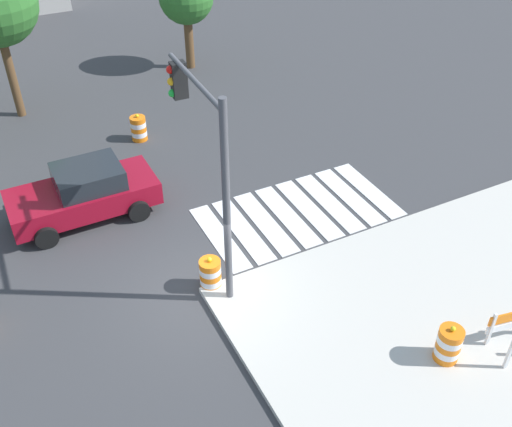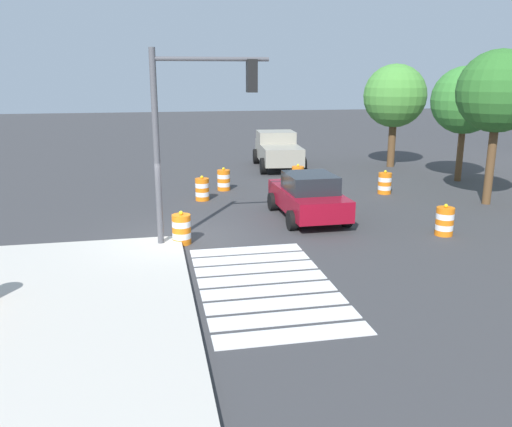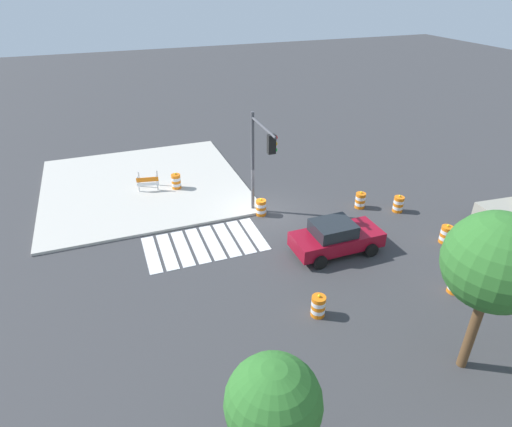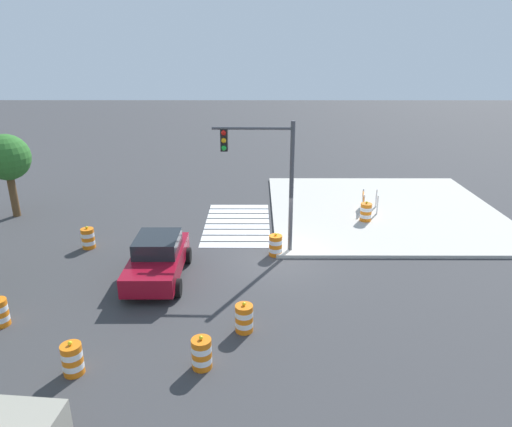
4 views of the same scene
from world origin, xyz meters
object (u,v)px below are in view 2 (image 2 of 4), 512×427
street_tree_streetside_mid (465,101)px  sports_car (308,196)px  traffic_barrel_lane_center (182,229)px  street_tree_corner_lot (395,96)px  traffic_barrel_crosswalk_end (298,176)px  traffic_barrel_median_near (224,180)px  traffic_barrel_far_curb (202,189)px  pickup_truck (277,150)px  traffic_barrel_median_far (445,221)px  traffic_barrel_near_corner (385,183)px  street_tree_streetside_near (499,92)px  traffic_light_pole (196,112)px

street_tree_streetside_mid → sports_car: bearing=-60.3°
traffic_barrel_lane_center → street_tree_corner_lot: (-11.70, 12.28, 3.37)m
traffic_barrel_crosswalk_end → street_tree_streetside_mid: bearing=87.3°
traffic_barrel_median_near → traffic_barrel_far_curb: same height
pickup_truck → street_tree_streetside_mid: bearing=54.0°
pickup_truck → traffic_barrel_lane_center: 14.12m
traffic_barrel_crosswalk_end → traffic_barrel_far_curb: same height
sports_car → traffic_barrel_median_far: size_ratio=4.23×
traffic_barrel_crosswalk_end → traffic_barrel_median_near: same height
traffic_barrel_near_corner → street_tree_streetside_mid: bearing=112.6°
traffic_barrel_median_far → traffic_barrel_far_curb: bearing=-132.0°
traffic_barrel_crosswalk_end → traffic_barrel_far_curb: 5.01m
traffic_barrel_lane_center → street_tree_corner_lot: 17.29m
sports_car → pickup_truck: (-10.71, 1.48, 0.16)m
traffic_barrel_median_far → traffic_barrel_lane_center: 8.24m
traffic_barrel_median_far → traffic_barrel_lane_center: size_ratio=1.00×
traffic_barrel_crosswalk_end → traffic_barrel_median_far: bearing=16.3°
street_tree_streetside_near → traffic_barrel_far_curb: bearing=-104.5°
sports_car → traffic_barrel_near_corner: (-3.23, 4.40, -0.36)m
traffic_barrel_median_near → traffic_barrel_median_far: size_ratio=1.00×
traffic_barrel_crosswalk_end → traffic_barrel_lane_center: (7.60, -5.76, 0.00)m
traffic_barrel_far_curb → street_tree_corner_lot: 13.11m
traffic_barrel_near_corner → street_tree_streetside_near: 5.59m
street_tree_streetside_near → street_tree_corner_lot: (-8.94, 0.16, -0.49)m
traffic_barrel_median_near → traffic_light_pole: bearing=-13.2°
traffic_barrel_median_near → street_tree_streetside_near: bearing=65.0°
traffic_barrel_median_far → pickup_truck: bearing=-170.9°
traffic_barrel_crosswalk_end → street_tree_corner_lot: street_tree_corner_lot is taller
traffic_barrel_near_corner → traffic_barrel_median_far: same height
sports_car → traffic_barrel_median_near: size_ratio=4.23×
traffic_barrel_near_corner → traffic_barrel_median_near: (-2.06, -6.66, 0.00)m
pickup_truck → street_tree_streetside_near: street_tree_streetside_near is taller
traffic_barrel_median_near → traffic_barrel_lane_center: 7.69m
traffic_barrel_crosswalk_end → sports_car: bearing=-12.2°
traffic_barrel_median_far → street_tree_streetside_mid: (-7.98, 5.43, 3.34)m
sports_car → traffic_barrel_median_near: (-5.29, -2.26, -0.36)m
traffic_barrel_lane_center → street_tree_corner_lot: street_tree_corner_lot is taller
traffic_light_pole → street_tree_corner_lot: (-11.97, 11.76, -0.08)m
traffic_barrel_median_near → street_tree_streetside_near: (4.58, 9.82, 3.86)m
pickup_truck → traffic_barrel_crosswalk_end: size_ratio=5.20×
traffic_barrel_near_corner → traffic_barrel_far_curb: same height
traffic_barrel_far_curb → sports_car: bearing=43.7°
street_tree_streetside_mid → street_tree_corner_lot: 4.68m
sports_car → traffic_barrel_near_corner: size_ratio=4.23×
traffic_light_pole → traffic_barrel_near_corner: bearing=123.3°
sports_car → street_tree_streetside_mid: (-5.18, 9.08, 2.98)m
traffic_barrel_far_curb → street_tree_streetside_mid: (-1.65, 12.46, 3.34)m
traffic_barrel_median_near → traffic_barrel_lane_center: same height
street_tree_streetside_near → street_tree_streetside_mid: street_tree_streetside_near is taller
traffic_light_pole → traffic_barrel_far_curb: bearing=173.5°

